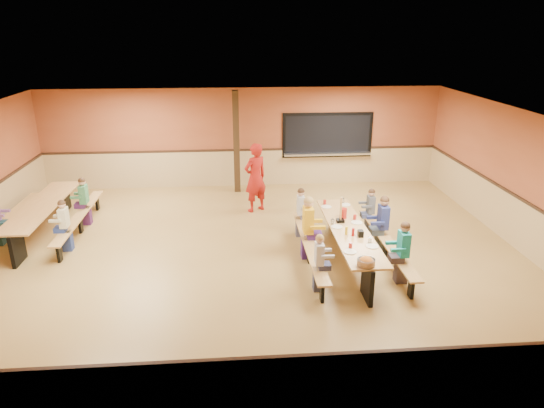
{
  "coord_description": "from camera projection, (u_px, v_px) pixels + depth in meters",
  "views": [
    {
      "loc": [
        -0.27,
        -9.53,
        4.69
      ],
      "look_at": [
        0.5,
        0.06,
        1.15
      ],
      "focal_mm": 32.0,
      "sensor_mm": 36.0,
      "label": 1
    }
  ],
  "objects": [
    {
      "name": "seated_child_green_sec",
      "position": [
        85.0,
        202.0,
        12.02
      ],
      "size": [
        0.36,
        0.3,
        1.19
      ],
      "primitive_type": null,
      "color": "#3B7D52",
      "rests_on": "ground"
    },
    {
      "name": "cafeteria_table_second",
      "position": [
        43.0,
        213.0,
        11.49
      ],
      "size": [
        1.91,
        3.7,
        0.74
      ],
      "color": "#B48447",
      "rests_on": "ground"
    },
    {
      "name": "standing_woman",
      "position": [
        255.0,
        178.0,
        12.79
      ],
      "size": [
        0.81,
        0.74,
        1.86
      ],
      "primitive_type": "imported",
      "rotation": [
        0.0,
        0.0,
        3.73
      ],
      "color": "#A21812",
      "rests_on": "ground"
    },
    {
      "name": "seated_child_navy_right",
      "position": [
        383.0,
        225.0,
        10.48
      ],
      "size": [
        0.41,
        0.33,
        1.29
      ],
      "primitive_type": null,
      "color": "navy",
      "rests_on": "ground"
    },
    {
      "name": "seated_adult_yellow",
      "position": [
        308.0,
        228.0,
        10.24
      ],
      "size": [
        0.44,
        0.36,
        1.35
      ],
      "primitive_type": null,
      "color": "yellow",
      "rests_on": "ground"
    },
    {
      "name": "place_settings",
      "position": [
        349.0,
        226.0,
        10.03
      ],
      "size": [
        0.65,
        3.3,
        0.11
      ],
      "primitive_type": null,
      "color": "beige",
      "rests_on": "cafeteria_table_main"
    },
    {
      "name": "condiment_mustard",
      "position": [
        346.0,
        231.0,
        9.74
      ],
      "size": [
        0.06,
        0.06,
        0.17
      ],
      "primitive_type": "cylinder",
      "color": "yellow",
      "rests_on": "cafeteria_table_main"
    },
    {
      "name": "seated_child_char_right",
      "position": [
        370.0,
        212.0,
        11.42
      ],
      "size": [
        0.33,
        0.27,
        1.13
      ],
      "primitive_type": null,
      "color": "#4A4E54",
      "rests_on": "ground"
    },
    {
      "name": "seated_child_grey_left",
      "position": [
        301.0,
        213.0,
        11.34
      ],
      "size": [
        0.35,
        0.29,
        1.17
      ],
      "primitive_type": null,
      "color": "#B4B4B4",
      "rests_on": "ground"
    },
    {
      "name": "condiment_ketchup",
      "position": [
        353.0,
        232.0,
        9.67
      ],
      "size": [
        0.06,
        0.06,
        0.17
      ],
      "primitive_type": "cylinder",
      "color": "#B2140F",
      "rests_on": "cafeteria_table_main"
    },
    {
      "name": "punch_pitcher",
      "position": [
        343.0,
        213.0,
        10.58
      ],
      "size": [
        0.16,
        0.16,
        0.22
      ],
      "primitive_type": "cylinder",
      "color": "#B12217",
      "rests_on": "cafeteria_table_main"
    },
    {
      "name": "room_envelope",
      "position": [
        249.0,
        226.0,
        10.32
      ],
      "size": [
        12.04,
        10.04,
        3.02
      ],
      "color": "#974C2C",
      "rests_on": "ground"
    },
    {
      "name": "table_paddle",
      "position": [
        341.0,
        216.0,
        10.35
      ],
      "size": [
        0.16,
        0.16,
        0.56
      ],
      "color": "black",
      "rests_on": "cafeteria_table_main"
    },
    {
      "name": "seated_child_white_left",
      "position": [
        319.0,
        263.0,
        8.97
      ],
      "size": [
        0.33,
        0.27,
        1.12
      ],
      "primitive_type": null,
      "color": "silver",
      "rests_on": "ground"
    },
    {
      "name": "napkin_dispenser",
      "position": [
        361.0,
        233.0,
        9.66
      ],
      "size": [
        0.1,
        0.14,
        0.13
      ],
      "primitive_type": "cube",
      "color": "black",
      "rests_on": "cafeteria_table_main"
    },
    {
      "name": "seated_child_tan_sec",
      "position": [
        65.0,
        226.0,
        10.6
      ],
      "size": [
        0.35,
        0.28,
        1.16
      ],
      "primitive_type": null,
      "color": "beige",
      "rests_on": "ground"
    },
    {
      "name": "structural_post",
      "position": [
        236.0,
        142.0,
        14.14
      ],
      "size": [
        0.18,
        0.18,
        3.0
      ],
      "primitive_type": "cube",
      "color": "black",
      "rests_on": "ground"
    },
    {
      "name": "chip_bowl",
      "position": [
        366.0,
        262.0,
        8.48
      ],
      "size": [
        0.32,
        0.32,
        0.15
      ],
      "primitive_type": null,
      "color": "orange",
      "rests_on": "cafeteria_table_main"
    },
    {
      "name": "ground",
      "position": [
        249.0,
        255.0,
        10.55
      ],
      "size": [
        12.0,
        12.0,
        0.0
      ],
      "primitive_type": "plane",
      "color": "olive",
      "rests_on": "ground"
    },
    {
      "name": "cafeteria_table_main",
      "position": [
        348.0,
        238.0,
        10.13
      ],
      "size": [
        1.91,
        3.7,
        0.74
      ],
      "color": "#B48447",
      "rests_on": "ground"
    },
    {
      "name": "kitchen_pass_through",
      "position": [
        327.0,
        137.0,
        14.88
      ],
      "size": [
        2.78,
        0.28,
        1.38
      ],
      "color": "black",
      "rests_on": "ground"
    },
    {
      "name": "seated_child_teal_right",
      "position": [
        403.0,
        253.0,
        9.25
      ],
      "size": [
        0.38,
        0.31,
        1.24
      ],
      "primitive_type": null,
      "color": "teal",
      "rests_on": "ground"
    }
  ]
}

